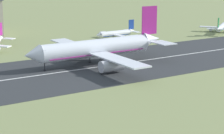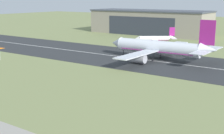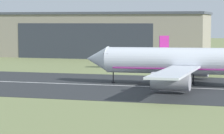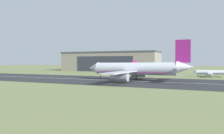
% 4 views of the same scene
% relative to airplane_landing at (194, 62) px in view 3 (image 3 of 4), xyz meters
% --- Properties ---
extents(runway_strip, '(497.97, 42.85, 0.06)m').
position_rel_airplane_landing_xyz_m(runway_strip, '(2.36, -3.38, -5.07)').
color(runway_strip, '#2B2D30').
rests_on(runway_strip, ground_plane).
extents(runway_centreline, '(448.17, 0.70, 0.01)m').
position_rel_airplane_landing_xyz_m(runway_centreline, '(2.36, -3.38, -5.04)').
color(runway_centreline, silver).
rests_on(runway_centreline, runway_strip).
extents(hangar_building, '(85.65, 29.15, 16.82)m').
position_rel_airplane_landing_xyz_m(hangar_building, '(-48.27, 83.04, 3.32)').
color(hangar_building, gray).
rests_on(hangar_building, ground_plane).
extents(airplane_landing, '(48.52, 53.95, 17.45)m').
position_rel_airplane_landing_xyz_m(airplane_landing, '(0.00, 0.00, 0.00)').
color(airplane_landing, silver).
rests_on(airplane_landing, ground_plane).
extents(airplane_parked_west, '(22.47, 21.19, 9.18)m').
position_rel_airplane_landing_xyz_m(airplane_parked_west, '(-22.55, 41.65, -2.32)').
color(airplane_parked_west, white).
rests_on(airplane_parked_west, ground_plane).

